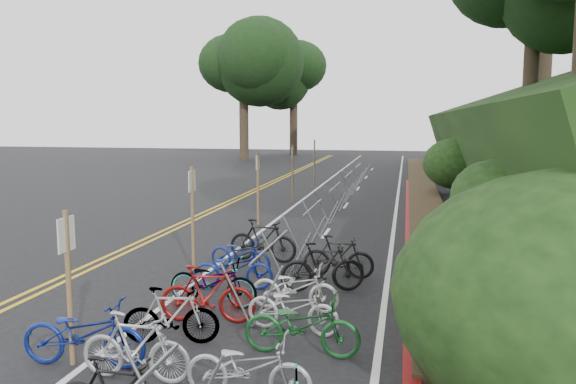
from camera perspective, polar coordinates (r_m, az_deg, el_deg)
name	(u,v)px	position (r m, az deg, el deg)	size (l,w,h in m)	color
ground	(40,350)	(9.93, -23.89, -14.48)	(120.00, 120.00, 0.00)	black
road_markings	(252,230)	(18.54, -3.68, -3.82)	(7.47, 80.00, 0.01)	gold
red_curb	(409,224)	(19.73, 12.20, -3.16)	(0.25, 28.00, 0.10)	maroon
bike_racks_rest	(335,195)	(20.75, 4.78, -0.26)	(1.14, 23.00, 1.17)	gray
signpost_near	(68,277)	(8.80, -21.41, -8.06)	(0.08, 0.40, 2.31)	brown
signposts_rest	(278,175)	(22.08, -1.07, 1.73)	(0.08, 18.40, 2.50)	brown
bike_front	(84,334)	(8.93, -20.03, -13.36)	(1.89, 0.66, 0.99)	navy
bike_valet	(241,304)	(9.73, -4.76, -11.32)	(3.23, 11.16, 1.09)	beige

